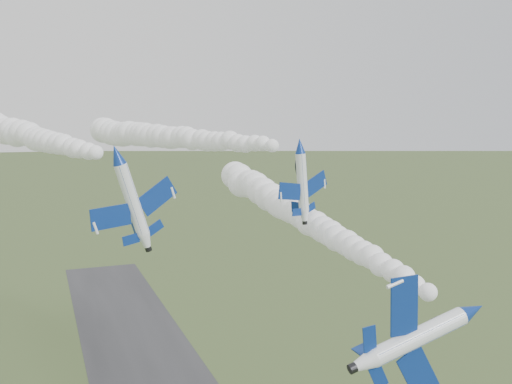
% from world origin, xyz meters
% --- Properties ---
extents(jet_lead, '(4.24, 13.73, 10.99)m').
position_xyz_m(jet_lead, '(14.99, -7.55, 35.35)').
color(jet_lead, white).
extents(smoke_trail_jet_lead, '(5.58, 64.10, 5.30)m').
position_xyz_m(smoke_trail_jet_lead, '(15.40, 27.96, 38.18)').
color(smoke_trail_jet_lead, white).
extents(jet_pair_left, '(10.98, 13.37, 4.37)m').
position_xyz_m(jet_pair_left, '(-11.05, 21.29, 47.86)').
color(jet_pair_left, white).
extents(smoke_trail_jet_pair_left, '(26.51, 69.32, 5.95)m').
position_xyz_m(smoke_trail_jet_pair_left, '(-23.31, 57.70, 49.98)').
color(smoke_trail_jet_pair_left, white).
extents(jet_pair_right, '(9.34, 10.73, 2.84)m').
position_xyz_m(jet_pair_right, '(11.71, 20.48, 48.54)').
color(jet_pair_right, white).
extents(smoke_trail_jet_pair_right, '(25.62, 48.75, 4.88)m').
position_xyz_m(smoke_trail_jet_pair_right, '(1.07, 46.66, 49.12)').
color(smoke_trail_jet_pair_right, white).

